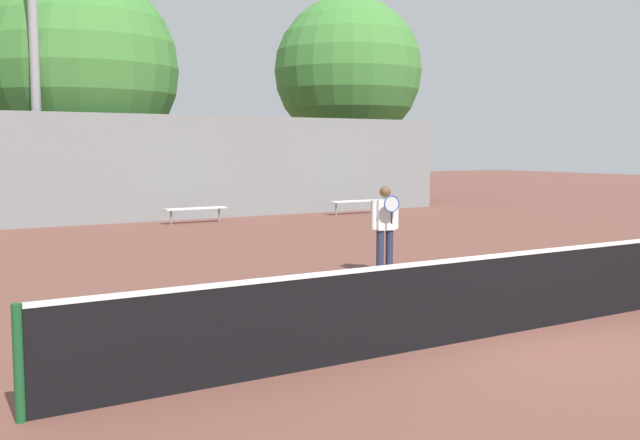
{
  "coord_description": "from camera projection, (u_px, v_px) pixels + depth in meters",
  "views": [
    {
      "loc": [
        -6.95,
        -6.7,
        2.37
      ],
      "look_at": [
        0.68,
        5.64,
        0.96
      ],
      "focal_mm": 42.0,
      "sensor_mm": 36.0,
      "label": 1
    }
  ],
  "objects": [
    {
      "name": "ground_plane",
      "position": [
        507.0,
        334.0,
        9.54
      ],
      "size": [
        100.0,
        100.0,
        0.0
      ],
      "primitive_type": "plane",
      "color": "brown"
    },
    {
      "name": "tennis_net",
      "position": [
        508.0,
        293.0,
        9.49
      ],
      "size": [
        11.81,
        0.09,
        1.04
      ],
      "color": "#195128",
      "rests_on": "ground_plane"
    },
    {
      "name": "tennis_player",
      "position": [
        385.0,
        225.0,
        13.92
      ],
      "size": [
        0.54,
        0.45,
        1.65
      ],
      "rotation": [
        0.0,
        0.0,
        -0.2
      ],
      "color": "#282D47",
      "rests_on": "ground_plane"
    },
    {
      "name": "bench_courtside_far",
      "position": [
        195.0,
        209.0,
        23.3
      ],
      "size": [
        2.0,
        0.4,
        0.49
      ],
      "color": "white",
      "rests_on": "ground_plane"
    },
    {
      "name": "bench_adjacent_court",
      "position": [
        354.0,
        202.0,
        26.44
      ],
      "size": [
        1.91,
        0.4,
        0.49
      ],
      "color": "white",
      "rests_on": "ground_plane"
    },
    {
      "name": "light_pole_far_right",
      "position": [
        34.0,
        53.0,
        22.48
      ],
      "size": [
        0.9,
        0.6,
        9.07
      ],
      "color": "#939399",
      "rests_on": "ground_plane"
    },
    {
      "name": "back_fence",
      "position": [
        120.0,
        168.0,
        23.24
      ],
      "size": [
        24.91,
        0.06,
        3.42
      ],
      "color": "gray",
      "rests_on": "ground_plane"
    },
    {
      "name": "tree_green_broad",
      "position": [
        81.0,
        69.0,
        25.86
      ],
      "size": [
        6.73,
        6.73,
        8.44
      ],
      "color": "brown",
      "rests_on": "ground_plane"
    },
    {
      "name": "tree_dark_dense",
      "position": [
        348.0,
        71.0,
        33.12
      ],
      "size": [
        6.52,
        6.52,
        8.98
      ],
      "color": "brown",
      "rests_on": "ground_plane"
    }
  ]
}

